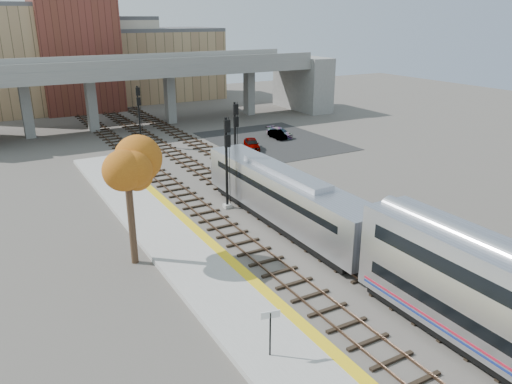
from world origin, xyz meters
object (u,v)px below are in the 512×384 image
car_b (277,134)px  car_a (252,144)px  car_c (280,133)px  locomotive (284,196)px  signal_mast_far (139,117)px  signal_mast_near (227,164)px  tree (127,170)px  signal_mast_mid (235,141)px

car_b → car_a: bearing=-147.4°
car_b → car_c: (0.63, 0.49, 0.05)m
locomotive → car_a: bearing=67.1°
locomotive → car_c: 28.26m
car_a → car_c: bearing=52.2°
signal_mast_far → car_a: signal_mast_far is taller
signal_mast_far → car_c: signal_mast_far is taller
car_c → car_b: bearing=-150.7°
signal_mast_near → tree: tree is taller
locomotive → tree: tree is taller
signal_mast_far → car_a: bearing=-35.8°
signal_mast_mid → signal_mast_far: size_ratio=1.02×
locomotive → car_a: locomotive is taller
signal_mast_far → tree: (-9.34, -28.47, 2.52)m
locomotive → signal_mast_mid: 11.86m
signal_mast_near → signal_mast_far: 22.90m
signal_mast_near → car_b: signal_mast_near is taller
signal_mast_near → car_c: bearing=48.3°
signal_mast_far → car_b: size_ratio=2.19×
signal_mast_mid → tree: (-13.44, -12.05, 2.41)m
signal_mast_far → signal_mast_mid: bearing=-76.0°
signal_mast_far → car_b: signal_mast_far is taller
locomotive → car_b: bearing=59.1°
signal_mast_near → signal_mast_far: signal_mast_near is taller
signal_mast_near → car_b: (16.21, 18.44, -3.16)m
locomotive → car_c: (14.75, 24.05, -1.65)m
signal_mast_far → car_c: 17.56m
locomotive → car_a: size_ratio=4.85×
locomotive → car_b: 27.52m
signal_mast_far → car_c: bearing=-13.3°
signal_mast_mid → car_c: (12.75, 12.44, -3.05)m
signal_mast_near → car_b: size_ratio=2.27×
locomotive → car_a: 22.12m
tree → car_a: tree is taller
locomotive → tree: 12.06m
tree → car_c: 36.27m
signal_mast_near → signal_mast_mid: signal_mast_near is taller
signal_mast_near → car_a: (10.69, 15.20, -3.03)m
locomotive → signal_mast_far: bearing=94.3°
tree → car_c: size_ratio=2.03×
signal_mast_mid → car_c: bearing=44.3°
car_a → car_b: 6.41m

